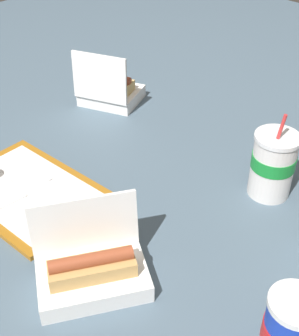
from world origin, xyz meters
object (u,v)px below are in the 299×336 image
(food_tray, at_px, (26,191))
(clamshell_hotdog_front, at_px, (110,90))
(soda_cup_back, at_px, (273,164))
(clamshell_hotdog_right, at_px, (92,271))
(plastic_fork, at_px, (35,172))

(food_tray, relative_size, clamshell_hotdog_front, 1.75)
(soda_cup_back, bearing_deg, clamshell_hotdog_right, -100.02)
(food_tray, height_order, clamshell_hotdog_front, clamshell_hotdog_front)
(food_tray, distance_m, plastic_fork, 0.07)
(food_tray, xyz_separation_m, clamshell_hotdog_front, (-0.20, 0.45, 0.04))
(food_tray, bearing_deg, clamshell_hotdog_front, 113.77)
(clamshell_hotdog_front, height_order, clamshell_hotdog_right, clamshell_hotdog_front)
(clamshell_hotdog_right, relative_size, soda_cup_back, 1.14)
(clamshell_hotdog_right, xyz_separation_m, soda_cup_back, (0.08, 0.48, 0.04))
(clamshell_hotdog_right, bearing_deg, plastic_fork, 161.91)
(plastic_fork, distance_m, soda_cup_back, 0.58)
(clamshell_hotdog_front, xyz_separation_m, soda_cup_back, (0.61, -0.04, 0.04))
(clamshell_hotdog_front, bearing_deg, plastic_fork, -68.02)
(soda_cup_back, bearing_deg, clamshell_hotdog_front, 176.61)
(plastic_fork, bearing_deg, soda_cup_back, 32.08)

